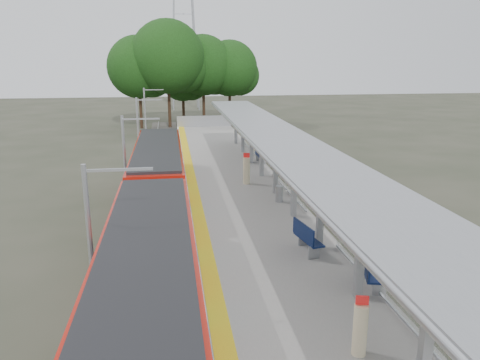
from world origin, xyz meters
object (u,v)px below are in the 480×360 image
Objects in this scene: train at (156,211)px; litter_bin at (279,194)px; bench_near at (369,270)px; info_pillar_near at (360,329)px; bench_far at (259,154)px; info_pillar_far at (246,170)px; bench_mid at (306,237)px.

train reaches higher than litter_bin.
bench_near is 3.89m from info_pillar_near.
train is 16.50× the size of bench_far.
info_pillar_far is at bearing 103.98° from info_pillar_near.
bench_near is 13.74m from info_pillar_far.
bench_mid is at bearing -95.40° from bench_far.
info_pillar_far is (-1.89, -5.68, 0.22)m from bench_far.
bench_mid is at bearing -25.58° from train.
bench_near is at bearing -85.49° from litter_bin.
bench_near is at bearing -69.26° from info_pillar_far.
info_pillar_near is (5.36, -9.37, -0.34)m from train.
info_pillar_far is 2.20× the size of litter_bin.
bench_mid is at bearing -73.59° from info_pillar_far.
bench_mid reaches higher than litter_bin.
train is at bearing 155.46° from bench_near.
bench_mid is at bearing 99.03° from info_pillar_near.
bench_mid is at bearing 126.91° from bench_near.
train reaches higher than bench_mid.
litter_bin is (1.12, -3.89, -0.39)m from info_pillar_far.
info_pillar_near is 13.24m from litter_bin.
bench_near is (7.10, -5.90, -0.45)m from train.
litter_bin is (0.98, 13.20, -0.29)m from info_pillar_near.
bench_mid is 1.07× the size of bench_far.
bench_mid is 1.08× the size of info_pillar_near.
info_pillar_near is at bearing -101.49° from bench_near.
train reaches higher than info_pillar_near.
bench_mid is (-1.23, 3.09, 0.02)m from bench_near.
bench_far is at bearing 84.45° from info_pillar_far.
litter_bin is at bearing -95.64° from bench_far.
info_pillar_near is (-1.74, -22.76, 0.12)m from bench_far.
info_pillar_far reaches higher than bench_mid.
info_pillar_near is 1.92× the size of litter_bin.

